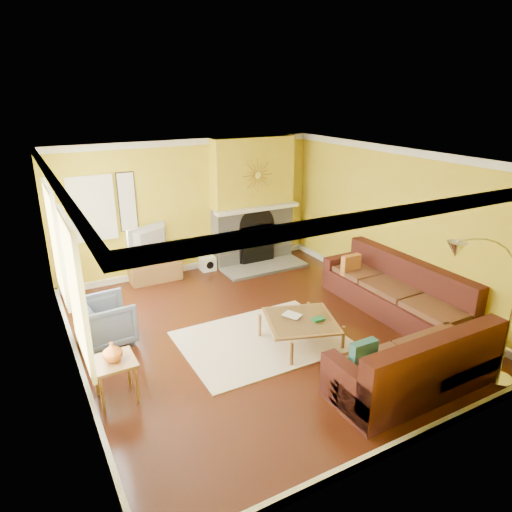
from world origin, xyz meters
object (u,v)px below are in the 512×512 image
side_table (116,380)px  sectional_sofa (363,309)px  media_console (155,267)px  armchair (105,321)px  arc_lamp (482,319)px  coffee_table (300,331)px

side_table → sectional_sofa: bearing=-3.6°
media_console → armchair: bearing=-124.2°
arc_lamp → sectional_sofa: bearing=96.1°
media_console → side_table: 3.76m
armchair → media_console: bearing=-38.2°
sectional_sofa → media_console: size_ratio=3.58×
sectional_sofa → armchair: bearing=154.6°
sectional_sofa → armchair: size_ratio=4.60×
sectional_sofa → coffee_table: 1.03m
sectional_sofa → side_table: (-3.70, 0.23, -0.17)m
coffee_table → media_console: (-1.21, 3.39, 0.08)m
sectional_sofa → coffee_table: size_ratio=3.58×
media_console → side_table: (-1.52, -3.43, 0.00)m
media_console → coffee_table: bearing=-70.4°
armchair → arc_lamp: size_ratio=0.37×
media_console → armchair: 2.41m
sectional_sofa → armchair: (-3.52, 1.67, -0.10)m
sectional_sofa → arc_lamp: arc_lamp is taller
side_table → armchair: bearing=83.2°
media_console → armchair: size_ratio=1.29×
media_console → arc_lamp: bearing=-66.6°
sectional_sofa → media_console: 4.26m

